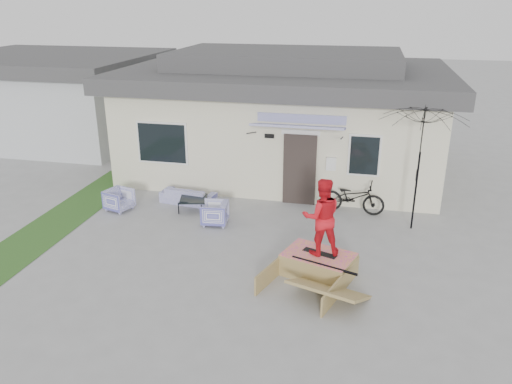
% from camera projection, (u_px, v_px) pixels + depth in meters
% --- Properties ---
extents(ground, '(90.00, 90.00, 0.00)m').
position_uv_depth(ground, '(225.00, 274.00, 11.13)').
color(ground, gray).
rests_on(ground, ground).
extents(grass_strip, '(1.40, 8.00, 0.01)m').
position_uv_depth(grass_strip, '(64.00, 218.00, 14.01)').
color(grass_strip, '#29531F').
rests_on(grass_strip, ground).
extents(house, '(10.80, 8.49, 4.10)m').
position_uv_depth(house, '(286.00, 112.00, 17.72)').
color(house, beige).
rests_on(house, ground).
extents(neighbor_house, '(8.60, 7.60, 3.50)m').
position_uv_depth(neighbor_house, '(53.00, 95.00, 21.73)').
color(neighbor_house, '#B3B7BC').
rests_on(neighbor_house, ground).
extents(loveseat, '(1.68, 0.68, 0.64)m').
position_uv_depth(loveseat, '(188.00, 193.00, 14.93)').
color(loveseat, '#4847AF').
rests_on(loveseat, ground).
extents(armchair_left, '(0.79, 0.81, 0.68)m').
position_uv_depth(armchair_left, '(119.00, 199.00, 14.42)').
color(armchair_left, '#4847AF').
rests_on(armchair_left, ground).
extents(armchair_right, '(0.69, 0.73, 0.69)m').
position_uv_depth(armchair_right, '(215.00, 212.00, 13.52)').
color(armchair_right, '#4847AF').
rests_on(armchair_right, ground).
extents(coffee_table, '(0.91, 0.91, 0.37)m').
position_uv_depth(coffee_table, '(194.00, 204.00, 14.43)').
color(coffee_table, black).
rests_on(coffee_table, ground).
extents(bicycle, '(1.84, 0.79, 1.14)m').
position_uv_depth(bicycle, '(353.00, 194.00, 14.15)').
color(bicycle, black).
rests_on(bicycle, ground).
extents(patio_umbrella, '(2.28, 2.12, 2.20)m').
position_uv_depth(patio_umbrella, '(419.00, 165.00, 12.74)').
color(patio_umbrella, black).
rests_on(patio_umbrella, ground).
extents(skate_ramp, '(2.01, 2.32, 0.49)m').
position_uv_depth(skate_ramp, '(318.00, 264.00, 11.06)').
color(skate_ramp, olive).
rests_on(skate_ramp, ground).
extents(skateboard, '(0.79, 0.45, 0.05)m').
position_uv_depth(skateboard, '(320.00, 253.00, 11.00)').
color(skateboard, black).
rests_on(skateboard, skate_ramp).
extents(skater, '(0.98, 0.85, 1.72)m').
position_uv_depth(skater, '(322.00, 216.00, 10.68)').
color(skater, red).
rests_on(skater, skateboard).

